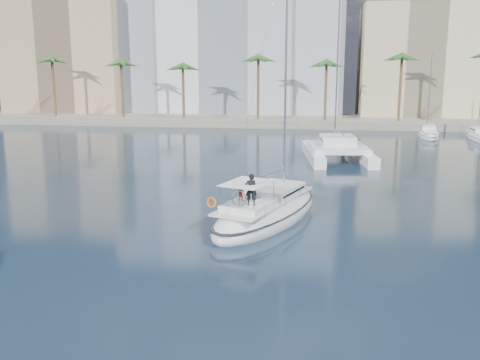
# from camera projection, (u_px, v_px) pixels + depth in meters

# --- Properties ---
(ground) EXTENTS (160.00, 160.00, 0.00)m
(ground) POSITION_uv_depth(u_px,v_px,m) (232.00, 235.00, 31.29)
(ground) COLOR black
(ground) RESTS_ON ground
(quay) EXTENTS (120.00, 14.00, 1.20)m
(quay) POSITION_uv_depth(u_px,v_px,m) (289.00, 121.00, 90.21)
(quay) COLOR gray
(quay) RESTS_ON ground
(building_modern) EXTENTS (42.00, 16.00, 28.00)m
(building_modern) POSITION_uv_depth(u_px,v_px,m) (230.00, 43.00, 100.70)
(building_modern) COLOR silver
(building_modern) RESTS_ON ground
(building_tan_left) EXTENTS (22.00, 14.00, 22.00)m
(building_tan_left) POSITION_uv_depth(u_px,v_px,m) (71.00, 59.00, 101.66)
(building_tan_left) COLOR tan
(building_tan_left) RESTS_ON ground
(building_beige) EXTENTS (20.00, 14.00, 20.00)m
(building_beige) POSITION_uv_depth(u_px,v_px,m) (418.00, 64.00, 93.87)
(building_beige) COLOR beige
(building_beige) RESTS_ON ground
(palm_left) EXTENTS (3.60, 3.60, 12.30)m
(palm_left) POSITION_uv_depth(u_px,v_px,m) (85.00, 62.00, 89.08)
(palm_left) COLOR brown
(palm_left) RESTS_ON ground
(palm_centre) EXTENTS (3.60, 3.60, 12.30)m
(palm_centre) POSITION_uv_depth(u_px,v_px,m) (289.00, 62.00, 84.31)
(palm_centre) COLOR brown
(palm_centre) RESTS_ON ground
(main_sloop) EXTENTS (8.03, 13.28, 18.79)m
(main_sloop) POSITION_uv_depth(u_px,v_px,m) (267.00, 212.00, 34.12)
(main_sloop) COLOR white
(main_sloop) RESTS_ON ground
(catamaran) EXTENTS (7.78, 13.26, 18.29)m
(catamaran) POSITION_uv_depth(u_px,v_px,m) (337.00, 148.00, 56.45)
(catamaran) COLOR white
(catamaran) RESTS_ON ground
(seagull) EXTENTS (1.23, 0.53, 0.23)m
(seagull) POSITION_uv_depth(u_px,v_px,m) (256.00, 205.00, 35.15)
(seagull) COLOR silver
(seagull) RESTS_ON ground
(moored_yacht_a) EXTENTS (3.37, 9.52, 11.90)m
(moored_yacht_a) POSITION_uv_depth(u_px,v_px,m) (428.00, 137.00, 73.98)
(moored_yacht_a) COLOR white
(moored_yacht_a) RESTS_ON ground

